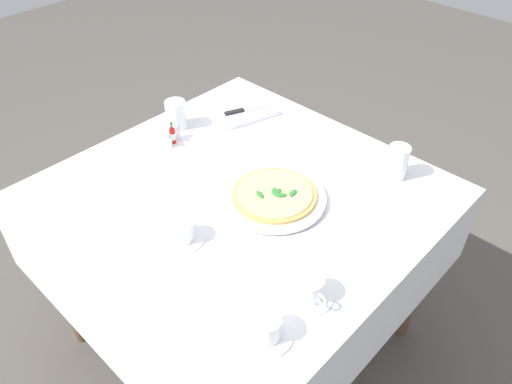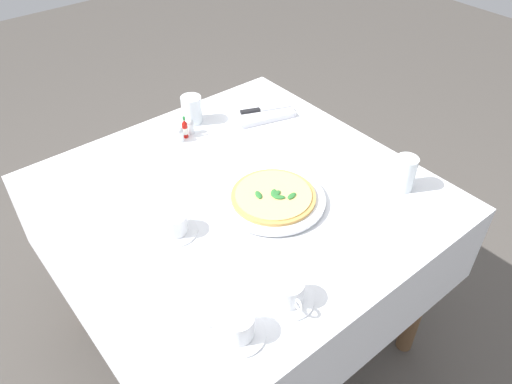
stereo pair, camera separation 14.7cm
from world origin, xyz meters
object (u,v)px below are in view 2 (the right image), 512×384
object	(u,v)px
pizza_plate	(273,199)
coffee_cup_back_corner	(238,327)
coffee_cup_far_right	(288,293)
pepper_shaker	(180,135)
water_glass_left_edge	(404,175)
napkin_folded	(262,113)
salt_shaker	(190,127)
dinner_knife	(263,109)
pizza	(273,196)
water_glass_near_left	(192,111)
coffee_cup_center_back	(174,225)
hot_sauce_bottle	(185,129)

from	to	relation	value
pizza_plate	coffee_cup_back_corner	distance (m)	0.47
coffee_cup_far_right	pepper_shaker	bearing A→B (deg)	77.24
water_glass_left_edge	napkin_folded	distance (m)	0.61
salt_shaker	pepper_shaker	size ratio (longest dim) A/B	1.00
pizza_plate	dinner_knife	bearing A→B (deg)	53.77
napkin_folded	salt_shaker	size ratio (longest dim) A/B	4.40
pizza_plate	salt_shaker	distance (m)	0.47
coffee_cup_back_corner	water_glass_left_edge	world-z (taller)	water_glass_left_edge
pizza	water_glass_left_edge	xyz separation A→B (m)	(0.36, -0.20, 0.02)
water_glass_near_left	water_glass_left_edge	distance (m)	0.79
pizza	pepper_shaker	world-z (taller)	pepper_shaker
pizza_plate	coffee_cup_center_back	size ratio (longest dim) A/B	2.41
coffee_cup_center_back	pizza	bearing A→B (deg)	-14.79
pizza	coffee_cup_center_back	xyz separation A→B (m)	(-0.30, 0.08, 0.00)
napkin_folded	hot_sauce_bottle	bearing A→B (deg)	-174.36
pizza	coffee_cup_far_right	distance (m)	0.37
pizza_plate	pizza	bearing A→B (deg)	-88.65
hot_sauce_bottle	pizza	bearing A→B (deg)	-88.41
water_glass_left_edge	dinner_knife	world-z (taller)	water_glass_left_edge
pizza	hot_sauce_bottle	bearing A→B (deg)	91.59
pizza_plate	water_glass_near_left	xyz separation A→B (m)	(0.06, 0.53, 0.04)
coffee_cup_far_right	water_glass_left_edge	xyz separation A→B (m)	(0.57, 0.10, 0.02)
napkin_folded	pepper_shaker	size ratio (longest dim) A/B	4.40
coffee_cup_far_right	coffee_cup_center_back	bearing A→B (deg)	102.98
coffee_cup_far_right	dinner_knife	bearing A→B (deg)	54.25
coffee_cup_center_back	napkin_folded	size ratio (longest dim) A/B	0.53
pepper_shaker	water_glass_near_left	bearing A→B (deg)	37.57
salt_shaker	coffee_cup_center_back	bearing A→B (deg)	-128.58
pizza_plate	pepper_shaker	size ratio (longest dim) A/B	5.58
pizza_plate	pepper_shaker	world-z (taller)	pepper_shaker
coffee_cup_back_corner	water_glass_near_left	bearing A→B (deg)	62.72
hot_sauce_bottle	coffee_cup_back_corner	bearing A→B (deg)	-114.81
pizza	pepper_shaker	size ratio (longest dim) A/B	4.53
hot_sauce_bottle	salt_shaker	world-z (taller)	hot_sauce_bottle
pizza_plate	water_glass_left_edge	world-z (taller)	water_glass_left_edge
coffee_cup_far_right	napkin_folded	xyz separation A→B (m)	(0.51, 0.71, -0.02)
pepper_shaker	pizza	bearing A→B (deg)	-84.85
coffee_cup_far_right	pizza_plate	bearing A→B (deg)	54.92
coffee_cup_center_back	water_glass_near_left	world-z (taller)	water_glass_near_left
napkin_folded	dinner_knife	distance (m)	0.01
pizza_plate	salt_shaker	world-z (taller)	salt_shaker
pizza_plate	coffee_cup_back_corner	xyz separation A→B (m)	(-0.37, -0.30, 0.02)
pizza	water_glass_left_edge	bearing A→B (deg)	-29.40
coffee_cup_center_back	hot_sauce_bottle	distance (m)	0.48
pizza	pepper_shaker	xyz separation A→B (m)	(-0.04, 0.45, 0.00)
salt_shaker	dinner_knife	bearing A→B (deg)	-13.43
coffee_cup_far_right	pizza	bearing A→B (deg)	54.89
coffee_cup_far_right	coffee_cup_back_corner	size ratio (longest dim) A/B	1.01
coffee_cup_back_corner	napkin_folded	xyz separation A→B (m)	(0.66, 0.71, -0.02)
pizza_plate	coffee_cup_back_corner	world-z (taller)	coffee_cup_back_corner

